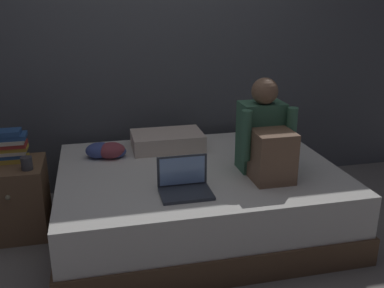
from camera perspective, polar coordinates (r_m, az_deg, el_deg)
name	(u,v)px	position (r m, az deg, el deg)	size (l,w,h in m)	color
ground_plane	(180,251)	(3.04, -1.61, -13.93)	(8.00, 8.00, 0.00)	gray
wall_back	(150,33)	(3.75, -5.60, 14.30)	(5.60, 0.10, 2.70)	#4C4F54
bed	(198,198)	(3.22, 0.79, -7.08)	(2.00, 1.50, 0.48)	brown
nightstand	(15,199)	(3.39, -22.25, -6.70)	(0.44, 0.46, 0.53)	brown
person_sitting	(266,139)	(2.97, 9.66, 0.69)	(0.39, 0.44, 0.66)	#38664C
laptop	(184,184)	(2.71, -1.00, -5.30)	(0.32, 0.23, 0.22)	#333842
pillow	(167,141)	(3.48, -3.27, 0.46)	(0.56, 0.36, 0.13)	beige
book_stack	(10,145)	(3.30, -22.84, -0.16)	(0.23, 0.17, 0.24)	gold
mug	(27,163)	(3.14, -20.92, -2.39)	(0.08, 0.08, 0.09)	#3D3D42
clothes_pile	(107,151)	(3.34, -11.08, -0.85)	(0.30, 0.21, 0.12)	#3D4C8E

